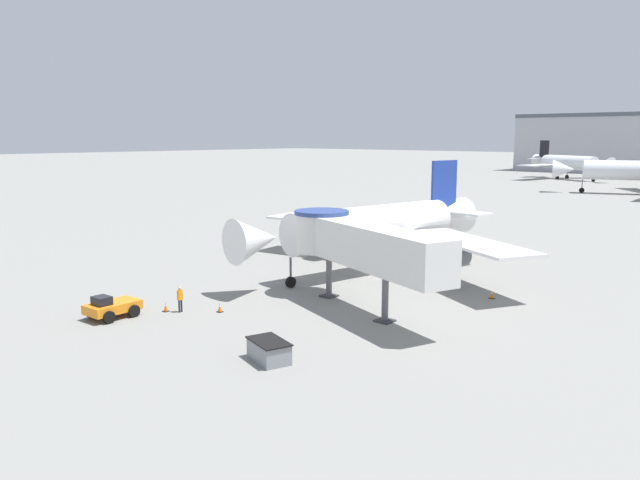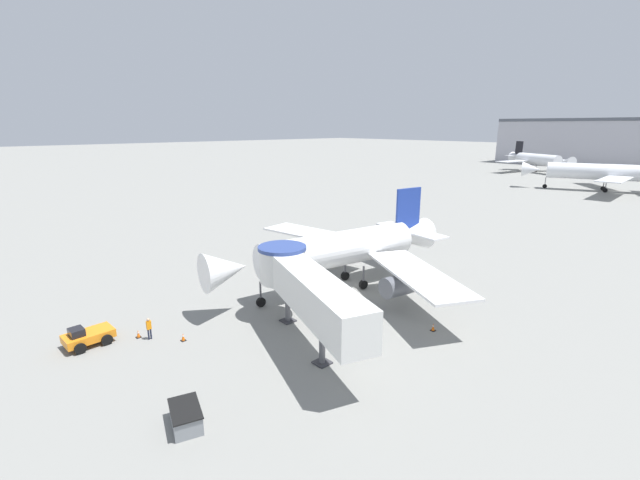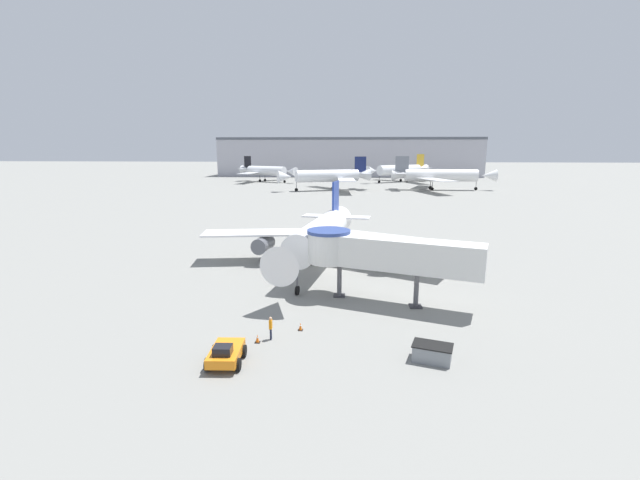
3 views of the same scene
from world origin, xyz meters
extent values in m
plane|color=gray|center=(0.00, 0.00, 0.00)|extent=(800.00, 800.00, 0.00)
cylinder|color=white|center=(-0.66, -0.85, 4.20)|extent=(6.23, 17.33, 3.49)
cone|color=white|center=(-2.60, -12.49, 4.20)|extent=(4.07, 4.36, 3.49)
cone|color=white|center=(0.94, 8.73, 4.20)|extent=(4.30, 5.73, 3.49)
cube|color=white|center=(-8.58, 3.12, 3.59)|extent=(13.92, 6.12, 0.22)
cube|color=white|center=(8.12, 0.33, 3.59)|extent=(13.86, 9.90, 0.22)
cube|color=navy|center=(0.89, 8.47, 7.33)|extent=(0.79, 3.38, 4.53)
cube|color=white|center=(0.98, 8.99, 4.81)|extent=(9.41, 3.84, 0.18)
cylinder|color=#565960|center=(-7.69, 1.92, 2.38)|extent=(2.45, 3.66, 1.92)
cylinder|color=#565960|center=(6.89, -0.51, 2.38)|extent=(2.45, 3.66, 1.92)
cylinder|color=#4C4C51|center=(-2.08, -9.35, 1.45)|extent=(0.18, 0.18, 2.00)
cylinder|color=black|center=(-2.08, -9.35, 0.45)|extent=(0.40, 0.93, 0.90)
cylinder|color=#4C4C51|center=(-1.86, 1.50, 1.45)|extent=(0.22, 0.22, 2.00)
cylinder|color=black|center=(-1.86, 1.50, 0.45)|extent=(0.54, 0.95, 0.90)
cylinder|color=#4C4C51|center=(1.24, 0.99, 1.45)|extent=(0.22, 0.22, 2.00)
cylinder|color=black|center=(1.24, 0.99, 0.45)|extent=(0.54, 0.95, 0.90)
cube|color=silver|center=(7.56, -11.31, 4.68)|extent=(14.11, 7.03, 2.80)
cylinder|color=silver|center=(0.93, -9.03, 4.68)|extent=(3.90, 3.90, 2.80)
cylinder|color=navy|center=(0.93, -9.03, 6.23)|extent=(4.10, 4.09, 0.30)
cylinder|color=#56565B|center=(1.99, -9.39, 1.64)|extent=(0.44, 0.44, 3.28)
cube|color=#333338|center=(1.99, -9.39, 0.06)|extent=(1.10, 1.10, 0.12)
cylinder|color=#56565B|center=(8.88, -11.77, 1.64)|extent=(0.44, 0.44, 3.28)
cube|color=#333338|center=(8.88, -11.77, 0.06)|extent=(1.10, 1.10, 0.12)
cube|color=orange|center=(-5.05, -23.07, 0.72)|extent=(2.09, 3.50, 0.62)
cube|color=black|center=(-5.01, -23.84, 1.31)|extent=(1.20, 1.01, 0.56)
cylinder|color=black|center=(-5.98, -24.06, 0.41)|extent=(0.35, 0.84, 0.82)
cylinder|color=black|center=(-4.03, -23.95, 0.41)|extent=(0.35, 0.84, 0.82)
cylinder|color=black|center=(-6.08, -22.19, 0.41)|extent=(0.35, 0.84, 0.82)
cylinder|color=black|center=(-4.13, -22.09, 0.41)|extent=(0.35, 0.84, 0.82)
cube|color=gray|center=(8.55, -21.73, 0.53)|extent=(2.78, 2.15, 1.07)
cube|color=black|center=(8.55, -21.73, 1.11)|extent=(2.95, 2.28, 0.08)
cube|color=black|center=(-0.79, -17.53, 0.02)|extent=(0.38, 0.38, 0.04)
cone|color=orange|center=(-0.79, -17.53, 0.33)|extent=(0.26, 0.26, 0.59)
cylinder|color=white|center=(-0.79, -17.53, 0.40)|extent=(0.14, 0.14, 0.07)
cube|color=black|center=(-3.67, -19.91, 0.02)|extent=(0.38, 0.38, 0.04)
cone|color=orange|center=(-3.67, -19.91, 0.34)|extent=(0.26, 0.26, 0.60)
cylinder|color=white|center=(-3.67, -19.91, 0.41)|extent=(0.14, 0.14, 0.07)
cube|color=black|center=(11.33, -1.73, 0.02)|extent=(0.38, 0.38, 0.04)
cone|color=orange|center=(11.33, -1.73, 0.34)|extent=(0.26, 0.26, 0.59)
cylinder|color=white|center=(11.33, -1.73, 0.41)|extent=(0.14, 0.14, 0.07)
cylinder|color=#1E2338|center=(-2.78, -19.24, 0.43)|extent=(0.13, 0.13, 0.86)
cylinder|color=#1E2338|center=(-2.78, -19.42, 0.43)|extent=(0.13, 0.13, 0.86)
cube|color=orange|center=(-2.78, -19.33, 1.21)|extent=(0.20, 0.34, 0.68)
sphere|color=tan|center=(-2.78, -19.33, 1.67)|extent=(0.23, 0.23, 0.23)
cylinder|color=silver|center=(-32.80, 130.64, 4.67)|extent=(17.99, 11.80, 3.84)
cone|color=silver|center=(-21.45, 124.76, 4.67)|extent=(5.51, 5.35, 3.84)
cone|color=silver|center=(-42.11, 135.45, 4.67)|extent=(6.87, 6.05, 3.84)
cube|color=silver|center=(-38.99, 124.31, 4.00)|extent=(6.59, 13.65, 0.22)
cube|color=silver|center=(-31.21, 139.34, 4.00)|extent=(12.49, 12.41, 0.22)
cube|color=black|center=(-41.85, 135.32, 8.12)|extent=(3.37, 1.90, 4.99)
cube|color=silver|center=(-42.36, 135.58, 5.34)|extent=(6.37, 9.09, 0.18)
cylinder|color=#4C4C51|center=(-24.54, 126.36, 1.65)|extent=(0.18, 0.18, 2.21)
cylinder|color=black|center=(-24.54, 126.36, 0.55)|extent=(1.10, 0.74, 1.10)
cylinder|color=#4C4C51|center=(-35.62, 130.15, 1.65)|extent=(0.22, 0.22, 2.21)
cylinder|color=black|center=(-35.62, 130.15, 0.55)|extent=(1.16, 0.86, 1.10)
cylinder|color=#4C4C51|center=(-34.04, 133.22, 1.65)|extent=(0.22, 0.22, 2.21)
cylinder|color=black|center=(-34.04, 133.22, 0.55)|extent=(1.16, 0.86, 1.10)
cylinder|color=silver|center=(-5.16, 95.32, 4.89)|extent=(21.46, 11.78, 4.04)
cone|color=silver|center=(-18.70, 89.87, 4.89)|extent=(5.63, 5.41, 4.04)
cube|color=silver|center=(-5.98, 105.50, 4.18)|extent=(13.84, 15.13, 0.22)
cube|color=silver|center=(1.30, 87.43, 4.18)|extent=(6.17, 15.76, 0.22)
cylinder|color=#4C4C51|center=(-15.14, 91.30, 1.71)|extent=(0.18, 0.18, 2.32)
cylinder|color=black|center=(-15.14, 91.30, 0.55)|extent=(1.12, 0.65, 1.10)
cylinder|color=#4C4C51|center=(-3.35, 98.01, 1.71)|extent=(0.22, 0.22, 2.32)
cylinder|color=black|center=(-3.35, 98.01, 0.55)|extent=(1.17, 0.78, 1.10)
cylinder|color=#4C4C51|center=(-1.99, 94.64, 1.71)|extent=(0.22, 0.22, 2.32)
cylinder|color=black|center=(-1.99, 94.64, 0.55)|extent=(1.17, 0.78, 1.10)
camera|label=1|loc=(31.85, -43.51, 11.88)|focal=35.00mm
camera|label=2|loc=(28.56, -29.92, 16.15)|focal=24.00mm
camera|label=3|loc=(3.03, -48.43, 13.90)|focal=24.00mm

